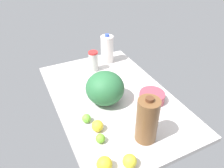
# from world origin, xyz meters

# --- Properties ---
(countertop) EXTENTS (1.20, 0.76, 0.03)m
(countertop) POSITION_xyz_m (0.00, 0.00, 0.01)
(countertop) COLOR beige
(countertop) RESTS_ON ground
(tumbler_cup) EXTENTS (0.08, 0.08, 0.16)m
(tumbler_cup) POSITION_xyz_m (0.38, -0.02, 0.11)
(tumbler_cup) COLOR beige
(tumbler_cup) RESTS_ON countertop
(watermelon) EXTENTS (0.25, 0.25, 0.21)m
(watermelon) POSITION_xyz_m (-0.03, 0.06, 0.14)
(watermelon) COLOR #2A683B
(watermelon) RESTS_ON countertop
(milk_jug) EXTENTS (0.11, 0.11, 0.25)m
(milk_jug) POSITION_xyz_m (0.46, -0.18, 0.15)
(milk_jug) COLOR white
(milk_jug) RESTS_ON countertop
(chocolate_milk_jug) EXTENTS (0.12, 0.12, 0.28)m
(chocolate_milk_jug) POSITION_xyz_m (-0.41, 0.00, 0.16)
(chocolate_milk_jug) COLOR brown
(chocolate_milk_jug) RESTS_ON countertop
(mixing_bowl) EXTENTS (0.17, 0.17, 0.06)m
(mixing_bowl) POSITION_xyz_m (-0.16, -0.21, 0.06)
(mixing_bowl) COLOR #B0404F
(mixing_bowl) RESTS_ON countertop
(lemon_near_front) EXTENTS (0.08, 0.08, 0.08)m
(lemon_near_front) POSITION_xyz_m (-0.49, 0.28, 0.07)
(lemon_near_front) COLOR yellow
(lemon_near_front) RESTS_ON countertop
(lime_by_jug) EXTENTS (0.05, 0.05, 0.05)m
(lime_by_jug) POSITION_xyz_m (-0.33, 0.23, 0.06)
(lime_by_jug) COLOR #6EB92E
(lime_by_jug) RESTS_ON countertop
(lemon_loose) EXTENTS (0.07, 0.07, 0.07)m
(lemon_loose) POSITION_xyz_m (-0.53, 0.16, 0.06)
(lemon_loose) COLOR yellow
(lemon_loose) RESTS_ON countertop
(lime_far_back) EXTENTS (0.05, 0.05, 0.05)m
(lime_far_back) POSITION_xyz_m (-0.16, 0.25, 0.06)
(lime_far_back) COLOR #6BBA39
(lime_far_back) RESTS_ON countertop
(lemon_beside_bowl) EXTENTS (0.07, 0.07, 0.07)m
(lemon_beside_bowl) POSITION_xyz_m (-0.25, 0.21, 0.06)
(lemon_beside_bowl) COLOR yellow
(lemon_beside_bowl) RESTS_ON countertop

